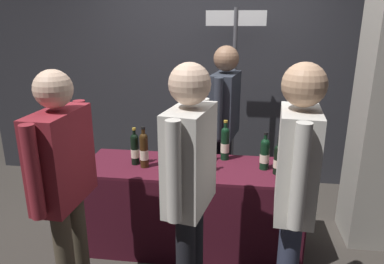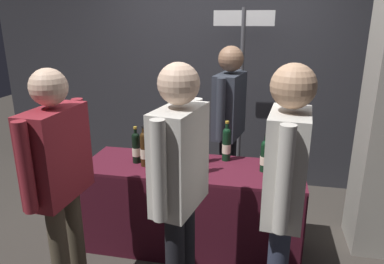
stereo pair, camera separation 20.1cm
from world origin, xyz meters
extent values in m
plane|color=#38332D|center=(0.00, 0.00, 0.00)|extent=(12.00, 12.00, 0.00)
cube|color=#2D2D33|center=(0.00, 1.52, 1.33)|extent=(5.57, 0.12, 2.66)
cube|color=#4C1423|center=(0.00, 0.00, 0.75)|extent=(1.82, 0.61, 0.02)
cube|color=#3E101D|center=(0.00, -0.30, 0.37)|extent=(1.82, 0.01, 0.74)
cube|color=#3E101D|center=(0.00, 0.30, 0.37)|extent=(1.82, 0.01, 0.74)
cube|color=#3E101D|center=(-0.90, 0.00, 0.37)|extent=(0.01, 0.61, 0.74)
cube|color=#3E101D|center=(0.90, 0.00, 0.37)|extent=(0.01, 0.61, 0.74)
cylinder|color=black|center=(0.26, 0.19, 0.89)|extent=(0.07, 0.07, 0.26)
sphere|color=black|center=(0.26, 0.19, 1.02)|extent=(0.07, 0.07, 0.07)
cylinder|color=black|center=(0.26, 0.19, 1.06)|extent=(0.03, 0.03, 0.08)
cylinder|color=#B7932D|center=(0.26, 0.19, 1.10)|extent=(0.03, 0.03, 0.02)
cylinder|color=beige|center=(0.26, 0.19, 0.87)|extent=(0.07, 0.07, 0.08)
cylinder|color=#38230F|center=(-0.39, -0.06, 0.89)|extent=(0.07, 0.07, 0.26)
sphere|color=#38230F|center=(-0.39, -0.06, 1.02)|extent=(0.07, 0.07, 0.07)
cylinder|color=#38230F|center=(-0.39, -0.06, 1.06)|extent=(0.03, 0.03, 0.07)
cylinder|color=black|center=(-0.39, -0.06, 1.10)|extent=(0.03, 0.03, 0.02)
cylinder|color=beige|center=(-0.39, -0.06, 0.87)|extent=(0.07, 0.07, 0.08)
cylinder|color=black|center=(0.69, -0.06, 0.87)|extent=(0.07, 0.07, 0.21)
sphere|color=black|center=(0.69, -0.06, 0.97)|extent=(0.06, 0.06, 0.06)
cylinder|color=black|center=(0.69, -0.06, 1.01)|extent=(0.02, 0.02, 0.08)
cylinder|color=black|center=(0.69, -0.06, 1.06)|extent=(0.03, 0.03, 0.02)
cylinder|color=beige|center=(0.69, -0.06, 0.85)|extent=(0.07, 0.07, 0.07)
cylinder|color=black|center=(0.75, 0.11, 0.88)|extent=(0.06, 0.06, 0.24)
sphere|color=black|center=(0.75, 0.11, 1.01)|extent=(0.06, 0.06, 0.06)
cylinder|color=black|center=(0.75, 0.11, 1.04)|extent=(0.02, 0.02, 0.07)
cylinder|color=maroon|center=(0.75, 0.11, 1.08)|extent=(0.03, 0.03, 0.02)
cylinder|color=beige|center=(0.75, 0.11, 0.86)|extent=(0.07, 0.07, 0.08)
cylinder|color=black|center=(0.59, 0.03, 0.87)|extent=(0.08, 0.08, 0.22)
sphere|color=black|center=(0.59, 0.03, 0.98)|extent=(0.07, 0.07, 0.07)
cylinder|color=black|center=(0.59, 0.03, 1.02)|extent=(0.03, 0.03, 0.07)
cylinder|color=black|center=(0.59, 0.03, 1.06)|extent=(0.03, 0.03, 0.02)
cylinder|color=beige|center=(0.59, 0.03, 0.85)|extent=(0.08, 0.08, 0.07)
cylinder|color=black|center=(-0.48, -0.01, 0.88)|extent=(0.07, 0.07, 0.23)
sphere|color=black|center=(-0.48, -0.01, 0.99)|extent=(0.07, 0.07, 0.07)
cylinder|color=black|center=(-0.48, -0.01, 1.03)|extent=(0.03, 0.03, 0.07)
cylinder|color=#B7932D|center=(-0.48, -0.01, 1.07)|extent=(0.03, 0.03, 0.02)
cylinder|color=beige|center=(-0.48, -0.01, 0.86)|extent=(0.07, 0.07, 0.07)
cylinder|color=black|center=(0.08, -0.12, 0.89)|extent=(0.07, 0.07, 0.25)
sphere|color=black|center=(0.08, -0.12, 1.01)|extent=(0.07, 0.07, 0.07)
cylinder|color=black|center=(0.08, -0.12, 1.06)|extent=(0.03, 0.03, 0.09)
cylinder|color=#B7932D|center=(0.08, -0.12, 1.11)|extent=(0.03, 0.03, 0.02)
cylinder|color=beige|center=(0.08, -0.12, 0.87)|extent=(0.07, 0.07, 0.08)
cylinder|color=black|center=(0.08, 0.11, 0.86)|extent=(0.07, 0.07, 0.20)
sphere|color=black|center=(0.08, 0.11, 0.96)|extent=(0.07, 0.07, 0.07)
cylinder|color=black|center=(0.08, 0.11, 1.00)|extent=(0.03, 0.03, 0.07)
cylinder|color=#B7932D|center=(0.08, 0.11, 1.04)|extent=(0.03, 0.03, 0.02)
cylinder|color=beige|center=(0.08, 0.11, 0.85)|extent=(0.07, 0.07, 0.06)
cylinder|color=silver|center=(-0.16, 0.17, 0.76)|extent=(0.06, 0.06, 0.00)
cylinder|color=silver|center=(-0.16, 0.17, 0.80)|extent=(0.01, 0.01, 0.07)
cone|color=silver|center=(-0.16, 0.17, 0.86)|extent=(0.08, 0.08, 0.06)
cylinder|color=#590C19|center=(-0.16, 0.17, 0.85)|extent=(0.04, 0.04, 0.01)
cylinder|color=silver|center=(0.81, -0.16, 0.76)|extent=(0.06, 0.06, 0.00)
cylinder|color=silver|center=(0.81, -0.16, 0.80)|extent=(0.01, 0.01, 0.07)
cone|color=silver|center=(0.81, -0.16, 0.86)|extent=(0.07, 0.07, 0.06)
cylinder|color=#590C19|center=(0.81, -0.16, 0.84)|extent=(0.04, 0.04, 0.01)
cylinder|color=black|center=(0.25, 0.68, 0.42)|extent=(0.12, 0.12, 0.85)
cylinder|color=black|center=(0.22, 0.51, 0.42)|extent=(0.12, 0.12, 0.85)
cube|color=#2D333D|center=(0.24, 0.60, 1.15)|extent=(0.29, 0.47, 0.60)
sphere|color=#8C664C|center=(0.24, 0.60, 1.59)|extent=(0.23, 0.23, 0.23)
cylinder|color=#2D333D|center=(0.28, 0.86, 1.17)|extent=(0.08, 0.08, 0.55)
cylinder|color=#2D333D|center=(0.19, 0.34, 1.17)|extent=(0.08, 0.08, 0.55)
cylinder|color=#4C4233|center=(-0.70, -0.91, 0.42)|extent=(0.12, 0.12, 0.83)
cylinder|color=#4C4233|center=(-0.70, -0.72, 0.42)|extent=(0.12, 0.12, 0.83)
cube|color=maroon|center=(-0.70, -0.82, 1.12)|extent=(0.23, 0.49, 0.59)
sphere|color=beige|center=(-0.70, -0.82, 1.55)|extent=(0.23, 0.23, 0.23)
cylinder|color=maroon|center=(-0.71, -1.10, 1.15)|extent=(0.08, 0.08, 0.54)
cylinder|color=maroon|center=(-0.69, -0.53, 1.15)|extent=(0.08, 0.08, 0.54)
cylinder|color=black|center=(0.11, -0.74, 0.43)|extent=(0.12, 0.12, 0.86)
cube|color=beige|center=(0.10, -0.82, 1.16)|extent=(0.29, 0.45, 0.61)
sphere|color=beige|center=(0.10, -0.82, 1.60)|extent=(0.24, 0.24, 0.24)
cylinder|color=beige|center=(0.05, -1.08, 1.19)|extent=(0.08, 0.08, 0.56)
cylinder|color=beige|center=(0.15, -0.57, 1.19)|extent=(0.08, 0.08, 0.56)
cube|color=beige|center=(0.70, -0.83, 1.17)|extent=(0.25, 0.41, 0.61)
sphere|color=tan|center=(0.70, -0.83, 1.61)|extent=(0.24, 0.24, 0.24)
cylinder|color=beige|center=(0.68, -1.07, 1.19)|extent=(0.08, 0.08, 0.56)
cylinder|color=beige|center=(0.72, -0.59, 1.19)|extent=(0.08, 0.08, 0.56)
cylinder|color=#47474C|center=(0.30, 1.10, 1.02)|extent=(0.04, 0.04, 2.04)
cube|color=silver|center=(0.30, 1.10, 1.94)|extent=(0.61, 0.02, 0.15)
camera|label=1|loc=(0.37, -2.75, 1.95)|focal=33.74mm
camera|label=2|loc=(0.57, -2.71, 1.95)|focal=33.74mm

